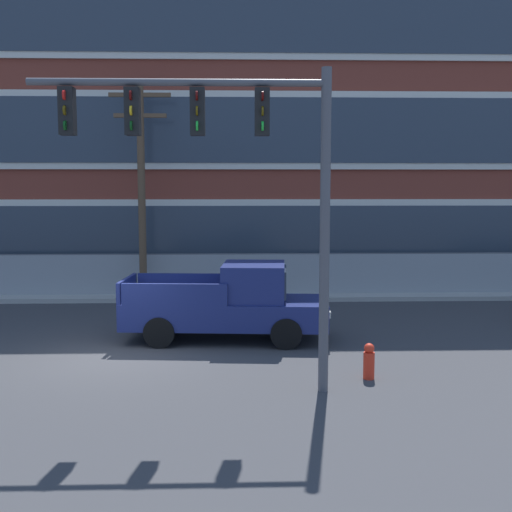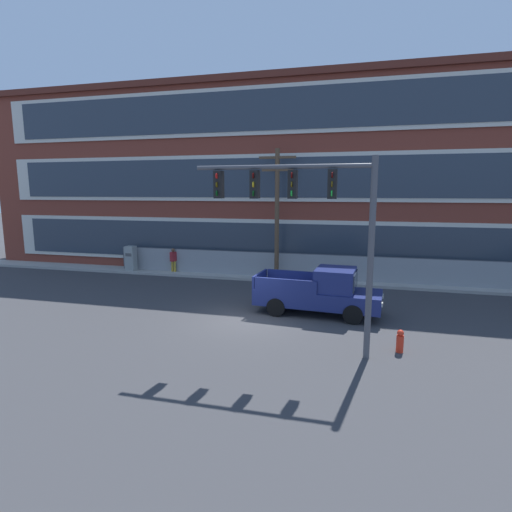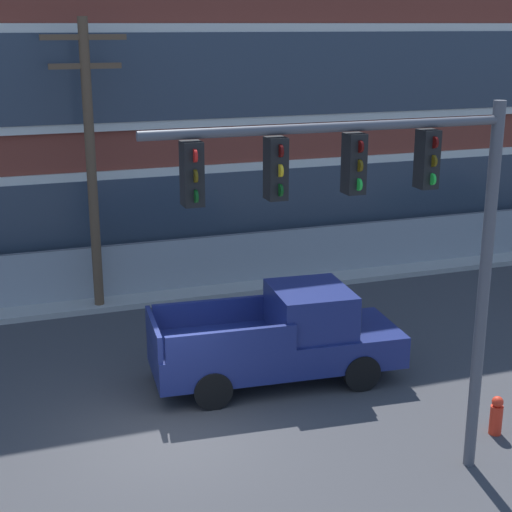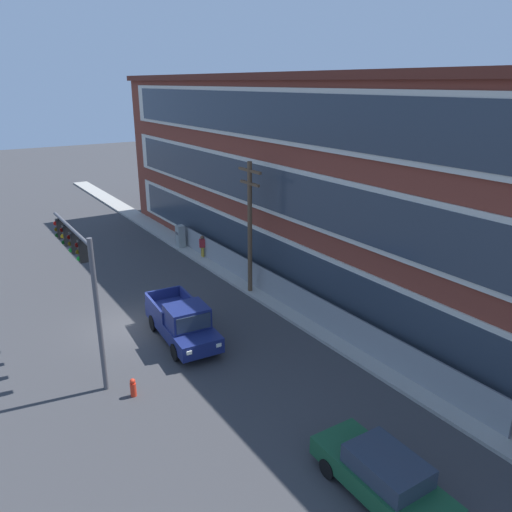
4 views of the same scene
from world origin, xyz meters
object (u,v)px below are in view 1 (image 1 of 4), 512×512
object	(u,v)px
traffic_signal_mast	(226,152)
fire_hydrant	(369,361)
utility_pole_near_corner	(141,182)
pickup_truck_navy	(231,304)

from	to	relation	value
traffic_signal_mast	fire_hydrant	bearing A→B (deg)	14.09
traffic_signal_mast	utility_pole_near_corner	bearing A→B (deg)	107.06
traffic_signal_mast	fire_hydrant	size ratio (longest dim) A/B	8.19
fire_hydrant	utility_pole_near_corner	bearing A→B (deg)	123.27
traffic_signal_mast	utility_pole_near_corner	size ratio (longest dim) A/B	0.83
utility_pole_near_corner	fire_hydrant	world-z (taller)	utility_pole_near_corner
traffic_signal_mast	pickup_truck_navy	world-z (taller)	traffic_signal_mast
traffic_signal_mast	pickup_truck_navy	bearing A→B (deg)	89.43
traffic_signal_mast	utility_pole_near_corner	world-z (taller)	utility_pole_near_corner
traffic_signal_mast	pickup_truck_navy	size ratio (longest dim) A/B	1.15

